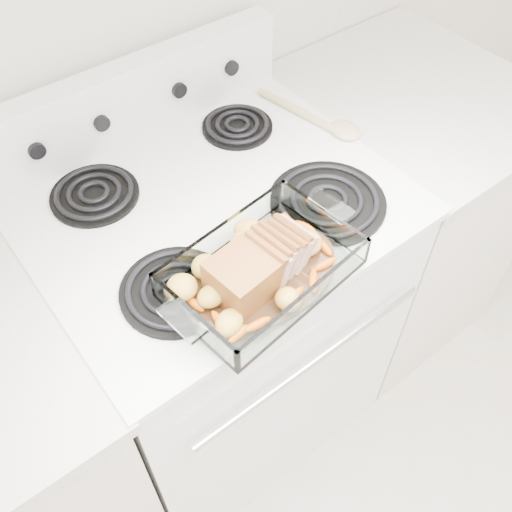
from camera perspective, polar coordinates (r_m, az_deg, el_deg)
electric_range at (r=1.58m, az=-3.58°, el=-6.08°), size 0.78×0.70×1.12m
counter_right at (r=1.89m, az=13.14°, el=4.15°), size 0.58×0.68×0.93m
baking_dish at (r=1.06m, az=0.66°, el=-1.69°), size 0.34×0.23×0.07m
pork_roast at (r=1.03m, az=-0.22°, el=-1.24°), size 0.21×0.10×0.08m
roast_vegetables at (r=1.07m, az=-0.56°, el=-0.43°), size 0.32×0.17×0.04m
wooden_spoon at (r=1.42m, az=6.75°, el=13.26°), size 0.10×0.29×0.02m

